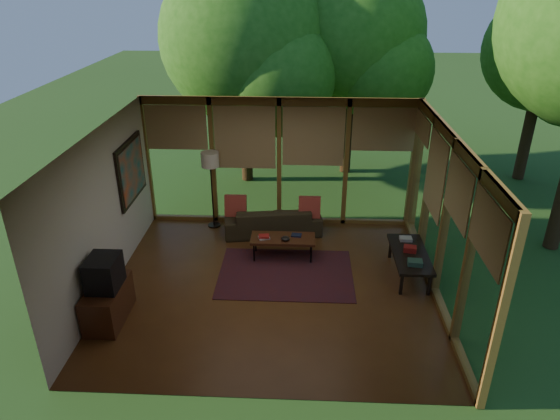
# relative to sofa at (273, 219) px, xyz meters

# --- Properties ---
(floor) EXTENTS (5.50, 5.50, 0.00)m
(floor) POSITION_rel_sofa_xyz_m (0.11, -2.00, -0.29)
(floor) COLOR brown
(floor) RESTS_ON ground
(ceiling) EXTENTS (5.50, 5.50, 0.00)m
(ceiling) POSITION_rel_sofa_xyz_m (0.11, -2.00, 2.41)
(ceiling) COLOR silver
(ceiling) RESTS_ON ground
(wall_left) EXTENTS (0.04, 5.00, 2.70)m
(wall_left) POSITION_rel_sofa_xyz_m (-2.64, -2.00, 1.06)
(wall_left) COLOR beige
(wall_left) RESTS_ON ground
(wall_front) EXTENTS (5.50, 0.04, 2.70)m
(wall_front) POSITION_rel_sofa_xyz_m (0.11, -4.50, 1.06)
(wall_front) COLOR beige
(wall_front) RESTS_ON ground
(window_wall_back) EXTENTS (5.50, 0.12, 2.70)m
(window_wall_back) POSITION_rel_sofa_xyz_m (0.11, 0.50, 1.06)
(window_wall_back) COLOR brown
(window_wall_back) RESTS_ON ground
(window_wall_right) EXTENTS (0.12, 5.00, 2.70)m
(window_wall_right) POSITION_rel_sofa_xyz_m (2.86, -2.00, 1.06)
(window_wall_right) COLOR brown
(window_wall_right) RESTS_ON ground
(exterior_lawn) EXTENTS (40.00, 40.00, 0.00)m
(exterior_lawn) POSITION_rel_sofa_xyz_m (8.11, 6.00, -0.30)
(exterior_lawn) COLOR #28541F
(exterior_lawn) RESTS_ON ground
(tree_nw) EXTENTS (3.91, 3.91, 5.44)m
(tree_nw) POSITION_rel_sofa_xyz_m (-0.84, 2.96, 3.19)
(tree_nw) COLOR #382714
(tree_nw) RESTS_ON ground
(tree_ne) EXTENTS (3.52, 3.52, 5.29)m
(tree_ne) POSITION_rel_sofa_xyz_m (1.75, 3.70, 3.23)
(tree_ne) COLOR #382714
(tree_ne) RESTS_ON ground
(tree_far) EXTENTS (2.89, 2.89, 4.69)m
(tree_far) POSITION_rel_sofa_xyz_m (6.27, 3.32, 2.94)
(tree_far) COLOR #382714
(tree_far) RESTS_ON ground
(rug) EXTENTS (2.39, 1.69, 0.01)m
(rug) POSITION_rel_sofa_xyz_m (0.33, -1.59, -0.28)
(rug) COLOR maroon
(rug) RESTS_ON floor
(sofa) EXTENTS (2.06, 1.06, 0.58)m
(sofa) POSITION_rel_sofa_xyz_m (0.00, 0.00, 0.00)
(sofa) COLOR #322A19
(sofa) RESTS_ON floor
(pillow_left) EXTENTS (0.44, 0.23, 0.46)m
(pillow_left) POSITION_rel_sofa_xyz_m (-0.75, -0.05, 0.31)
(pillow_left) COLOR maroon
(pillow_left) RESTS_ON sofa
(pillow_right) EXTENTS (0.44, 0.23, 0.46)m
(pillow_right) POSITION_rel_sofa_xyz_m (0.75, -0.05, 0.31)
(pillow_right) COLOR maroon
(pillow_right) RESTS_ON sofa
(ct_book_lower) EXTENTS (0.24, 0.21, 0.03)m
(ct_book_lower) POSITION_rel_sofa_xyz_m (-0.10, -1.06, 0.15)
(ct_book_lower) COLOR #B0A7A0
(ct_book_lower) RESTS_ON coffee_table
(ct_book_upper) EXTENTS (0.21, 0.17, 0.03)m
(ct_book_upper) POSITION_rel_sofa_xyz_m (-0.10, -1.06, 0.18)
(ct_book_upper) COLOR maroon
(ct_book_upper) RESTS_ON coffee_table
(ct_book_side) EXTENTS (0.20, 0.16, 0.03)m
(ct_book_side) POSITION_rel_sofa_xyz_m (0.50, -0.93, 0.15)
(ct_book_side) COLOR black
(ct_book_side) RESTS_ON coffee_table
(ct_bowl) EXTENTS (0.16, 0.16, 0.07)m
(ct_bowl) POSITION_rel_sofa_xyz_m (0.30, -1.11, 0.17)
(ct_bowl) COLOR black
(ct_bowl) RESTS_ON coffee_table
(media_cabinet) EXTENTS (0.50, 1.00, 0.60)m
(media_cabinet) POSITION_rel_sofa_xyz_m (-2.36, -3.00, 0.01)
(media_cabinet) COLOR #4A2514
(media_cabinet) RESTS_ON floor
(television) EXTENTS (0.45, 0.55, 0.50)m
(television) POSITION_rel_sofa_xyz_m (-2.34, -3.00, 0.56)
(television) COLOR black
(television) RESTS_ON media_cabinet
(console_book_a) EXTENTS (0.26, 0.20, 0.09)m
(console_book_a) POSITION_rel_sofa_xyz_m (2.51, -1.92, 0.21)
(console_book_a) COLOR #2D4F3E
(console_book_a) RESTS_ON side_console
(console_book_b) EXTENTS (0.24, 0.19, 0.10)m
(console_book_b) POSITION_rel_sofa_xyz_m (2.51, -1.47, 0.22)
(console_book_b) COLOR maroon
(console_book_b) RESTS_ON side_console
(console_book_c) EXTENTS (0.22, 0.16, 0.06)m
(console_book_c) POSITION_rel_sofa_xyz_m (2.51, -1.07, 0.20)
(console_book_c) COLOR #B0A7A0
(console_book_c) RESTS_ON side_console
(floor_lamp) EXTENTS (0.36, 0.36, 1.65)m
(floor_lamp) POSITION_rel_sofa_xyz_m (-1.27, 0.21, 1.12)
(floor_lamp) COLOR black
(floor_lamp) RESTS_ON floor
(coffee_table) EXTENTS (1.20, 0.50, 0.43)m
(coffee_table) POSITION_rel_sofa_xyz_m (0.25, -1.01, 0.10)
(coffee_table) COLOR #4A2514
(coffee_table) RESTS_ON floor
(side_console) EXTENTS (0.60, 1.40, 0.46)m
(side_console) POSITION_rel_sofa_xyz_m (2.51, -1.52, 0.12)
(side_console) COLOR black
(side_console) RESTS_ON floor
(wall_painting) EXTENTS (0.06, 1.35, 1.15)m
(wall_painting) POSITION_rel_sofa_xyz_m (-2.60, -0.60, 1.26)
(wall_painting) COLOR black
(wall_painting) RESTS_ON wall_left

